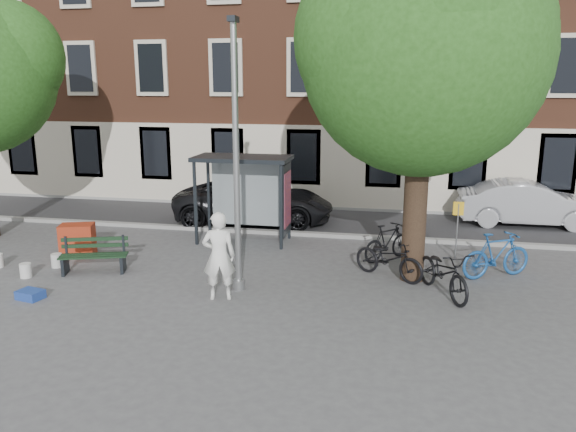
{
  "coord_description": "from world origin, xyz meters",
  "views": [
    {
      "loc": [
        3.58,
        -11.99,
        4.73
      ],
      "look_at": [
        0.82,
        1.78,
        1.4
      ],
      "focal_mm": 35.0,
      "sensor_mm": 36.0,
      "label": 1
    }
  ],
  "objects_px": {
    "bus_shelter": "(256,179)",
    "bench": "(94,257)",
    "painter": "(219,256)",
    "car_dark": "(254,201)",
    "red_stand": "(78,240)",
    "lamppost": "(236,172)",
    "bike_d": "(387,242)",
    "notice_sign": "(458,220)",
    "bike_a": "(389,258)",
    "bike_b": "(497,255)",
    "bike_c": "(443,272)",
    "car_silver": "(528,203)"
  },
  "relations": [
    {
      "from": "bus_shelter",
      "to": "car_silver",
      "type": "xyz_separation_m",
      "value": [
        8.54,
        3.75,
        -1.16
      ]
    },
    {
      "from": "bike_d",
      "to": "red_stand",
      "type": "bearing_deg",
      "value": 51.21
    },
    {
      "from": "bike_a",
      "to": "bike_c",
      "type": "distance_m",
      "value": 1.56
    },
    {
      "from": "bench",
      "to": "car_dark",
      "type": "height_order",
      "value": "car_dark"
    },
    {
      "from": "bench",
      "to": "car_silver",
      "type": "bearing_deg",
      "value": 13.71
    },
    {
      "from": "painter",
      "to": "car_silver",
      "type": "distance_m",
      "value": 11.8
    },
    {
      "from": "car_dark",
      "to": "notice_sign",
      "type": "relative_size",
      "value": 3.32
    },
    {
      "from": "car_dark",
      "to": "lamppost",
      "type": "bearing_deg",
      "value": -176.02
    },
    {
      "from": "bike_b",
      "to": "notice_sign",
      "type": "distance_m",
      "value": 1.61
    },
    {
      "from": "bus_shelter",
      "to": "bench",
      "type": "xyz_separation_m",
      "value": [
        -3.38,
        -3.62,
        -1.52
      ]
    },
    {
      "from": "bike_c",
      "to": "notice_sign",
      "type": "bearing_deg",
      "value": 53.42
    },
    {
      "from": "bike_d",
      "to": "notice_sign",
      "type": "xyz_separation_m",
      "value": [
        1.84,
        0.34,
        0.62
      ]
    },
    {
      "from": "bench",
      "to": "bike_c",
      "type": "bearing_deg",
      "value": -17.58
    },
    {
      "from": "bike_b",
      "to": "bike_c",
      "type": "distance_m",
      "value": 2.04
    },
    {
      "from": "car_dark",
      "to": "car_silver",
      "type": "relative_size",
      "value": 1.18
    },
    {
      "from": "lamppost",
      "to": "car_silver",
      "type": "xyz_separation_m",
      "value": [
        7.93,
        7.86,
        -2.03
      ]
    },
    {
      "from": "painter",
      "to": "car_dark",
      "type": "bearing_deg",
      "value": -97.54
    },
    {
      "from": "bus_shelter",
      "to": "notice_sign",
      "type": "relative_size",
      "value": 1.74
    },
    {
      "from": "bench",
      "to": "bike_b",
      "type": "xyz_separation_m",
      "value": [
        10.03,
        1.58,
        0.19
      ]
    },
    {
      "from": "car_dark",
      "to": "red_stand",
      "type": "xyz_separation_m",
      "value": [
        -3.89,
        -4.7,
        -0.3
      ]
    },
    {
      "from": "lamppost",
      "to": "notice_sign",
      "type": "relative_size",
      "value": 3.73
    },
    {
      "from": "painter",
      "to": "red_stand",
      "type": "bearing_deg",
      "value": -41.25
    },
    {
      "from": "bus_shelter",
      "to": "bike_c",
      "type": "relative_size",
      "value": 1.34
    },
    {
      "from": "lamppost",
      "to": "car_dark",
      "type": "height_order",
      "value": "lamppost"
    },
    {
      "from": "bike_b",
      "to": "bike_c",
      "type": "relative_size",
      "value": 0.91
    },
    {
      "from": "lamppost",
      "to": "car_dark",
      "type": "relative_size",
      "value": 1.12
    },
    {
      "from": "bus_shelter",
      "to": "bike_c",
      "type": "bearing_deg",
      "value": -33.92
    },
    {
      "from": "bike_b",
      "to": "car_dark",
      "type": "bearing_deg",
      "value": 30.41
    },
    {
      "from": "painter",
      "to": "bike_b",
      "type": "distance_m",
      "value": 6.87
    },
    {
      "from": "lamppost",
      "to": "bike_b",
      "type": "bearing_deg",
      "value": 18.83
    },
    {
      "from": "painter",
      "to": "car_dark",
      "type": "relative_size",
      "value": 0.37
    },
    {
      "from": "bike_b",
      "to": "bike_d",
      "type": "height_order",
      "value": "bike_b"
    },
    {
      "from": "bus_shelter",
      "to": "car_dark",
      "type": "bearing_deg",
      "value": 106.66
    },
    {
      "from": "painter",
      "to": "bike_a",
      "type": "relative_size",
      "value": 1.03
    },
    {
      "from": "painter",
      "to": "car_dark",
      "type": "height_order",
      "value": "painter"
    },
    {
      "from": "painter",
      "to": "bench",
      "type": "bearing_deg",
      "value": -32.78
    },
    {
      "from": "bike_a",
      "to": "bike_b",
      "type": "height_order",
      "value": "bike_b"
    },
    {
      "from": "red_stand",
      "to": "bike_a",
      "type": "bearing_deg",
      "value": -1.24
    },
    {
      "from": "car_silver",
      "to": "red_stand",
      "type": "height_order",
      "value": "car_silver"
    },
    {
      "from": "red_stand",
      "to": "lamppost",
      "type": "bearing_deg",
      "value": -18.04
    },
    {
      "from": "bike_c",
      "to": "bike_d",
      "type": "bearing_deg",
      "value": 92.62
    },
    {
      "from": "bike_d",
      "to": "car_dark",
      "type": "bearing_deg",
      "value": 6.32
    },
    {
      "from": "red_stand",
      "to": "painter",
      "type": "bearing_deg",
      "value": -25.31
    },
    {
      "from": "bus_shelter",
      "to": "bike_a",
      "type": "relative_size",
      "value": 1.46
    },
    {
      "from": "bike_a",
      "to": "bike_d",
      "type": "bearing_deg",
      "value": 35.08
    },
    {
      "from": "painter",
      "to": "notice_sign",
      "type": "bearing_deg",
      "value": -159.93
    },
    {
      "from": "bike_b",
      "to": "notice_sign",
      "type": "bearing_deg",
      "value": 5.25
    },
    {
      "from": "bike_d",
      "to": "car_silver",
      "type": "distance_m",
      "value": 6.69
    },
    {
      "from": "bike_a",
      "to": "bench",
      "type": "bearing_deg",
      "value": 129.89
    },
    {
      "from": "car_silver",
      "to": "bike_b",
      "type": "bearing_deg",
      "value": 161.38
    }
  ]
}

